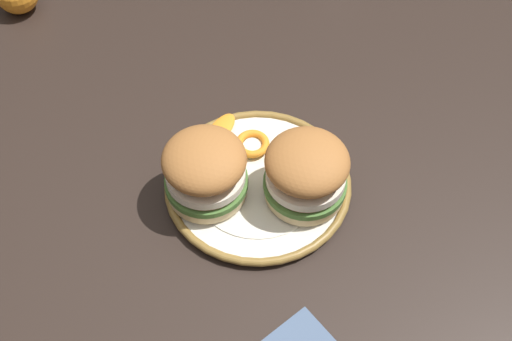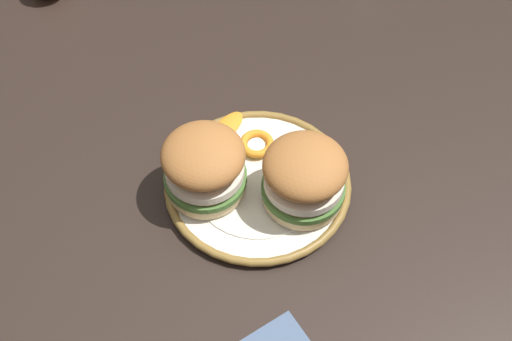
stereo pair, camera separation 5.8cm
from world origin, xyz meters
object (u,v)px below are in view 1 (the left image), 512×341
(dinner_plate, at_px, (256,183))
(sandwich_half_right, at_px, (205,170))
(dining_table, at_px, (258,219))
(sandwich_half_left, at_px, (306,172))

(dinner_plate, height_order, sandwich_half_right, sandwich_half_right)
(dining_table, bearing_deg, sandwich_half_right, 102.22)
(dining_table, height_order, sandwich_half_left, sandwich_half_left)
(dinner_plate, distance_m, sandwich_half_left, 0.09)
(dining_table, distance_m, sandwich_half_right, 0.17)
(dinner_plate, bearing_deg, dining_table, -120.31)
(dining_table, xyz_separation_m, dinner_plate, (0.00, 0.00, 0.10))
(dinner_plate, relative_size, sandwich_half_left, 2.24)
(sandwich_half_right, bearing_deg, dining_table, -77.78)
(dining_table, distance_m, dinner_plate, 0.10)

